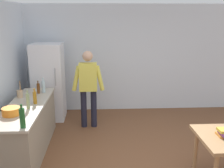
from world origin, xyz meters
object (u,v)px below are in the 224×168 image
(bottle_beer_brown, at_px, (38,88))
(bottle_water_clear, at_px, (43,86))
(cooking_pot, at_px, (11,111))
(utensil_jar, at_px, (20,93))
(refrigerator, at_px, (49,82))
(bottle_vinegar_tall, at_px, (28,101))
(person, at_px, (88,84))
(bottle_oil_amber, at_px, (35,97))
(bottle_wine_green, at_px, (22,118))

(bottle_beer_brown, distance_m, bottle_water_clear, 0.11)
(bottle_water_clear, bearing_deg, bottle_beer_brown, -143.71)
(cooking_pot, distance_m, utensil_jar, 0.93)
(refrigerator, relative_size, bottle_water_clear, 6.00)
(refrigerator, height_order, utensil_jar, refrigerator)
(refrigerator, bearing_deg, bottle_vinegar_tall, -90.11)
(cooking_pot, distance_m, bottle_vinegar_tall, 0.35)
(person, relative_size, cooking_pot, 4.25)
(bottle_vinegar_tall, bearing_deg, bottle_oil_amber, 77.10)
(bottle_oil_amber, bearing_deg, refrigerator, 91.90)
(person, xyz_separation_m, utensil_jar, (-1.28, -0.61, 0.00))
(utensil_jar, distance_m, bottle_vinegar_tall, 0.72)
(cooking_pot, xyz_separation_m, bottle_vinegar_tall, (0.19, 0.28, 0.08))
(bottle_beer_brown, relative_size, bottle_wine_green, 0.76)
(bottle_vinegar_tall, bearing_deg, cooking_pot, -124.27)
(person, relative_size, bottle_wine_green, 5.00)
(person, bearing_deg, utensil_jar, -154.42)
(bottle_beer_brown, relative_size, bottle_vinegar_tall, 0.81)
(utensil_jar, bearing_deg, bottle_wine_green, -72.43)
(refrigerator, relative_size, bottle_wine_green, 5.29)
(bottle_beer_brown, height_order, bottle_wine_green, bottle_wine_green)
(bottle_water_clear, bearing_deg, person, 18.41)
(bottle_wine_green, bearing_deg, utensil_jar, 107.57)
(refrigerator, height_order, bottle_wine_green, refrigerator)
(person, bearing_deg, refrigerator, 149.77)
(cooking_pot, height_order, bottle_beer_brown, bottle_beer_brown)
(refrigerator, bearing_deg, cooking_pot, -95.35)
(bottle_oil_amber, bearing_deg, cooking_pot, -115.29)
(bottle_vinegar_tall, xyz_separation_m, bottle_oil_amber, (0.06, 0.24, -0.02))
(person, height_order, bottle_vinegar_tall, person)
(bottle_beer_brown, distance_m, bottle_vinegar_tall, 0.89)
(cooking_pot, height_order, bottle_water_clear, bottle_water_clear)
(utensil_jar, xyz_separation_m, bottle_wine_green, (0.45, -1.41, 0.07))
(bottle_water_clear, xyz_separation_m, bottle_oil_amber, (-0.01, -0.71, -0.01))
(refrigerator, height_order, bottle_beer_brown, refrigerator)
(utensil_jar, bearing_deg, refrigerator, 74.34)
(refrigerator, relative_size, bottle_beer_brown, 6.92)
(cooking_pot, bearing_deg, bottle_vinegar_tall, 55.73)
(bottle_water_clear, height_order, bottle_wine_green, bottle_wine_green)
(bottle_vinegar_tall, bearing_deg, utensil_jar, 116.83)
(bottle_beer_brown, height_order, bottle_vinegar_tall, bottle_vinegar_tall)
(bottle_beer_brown, height_order, bottle_oil_amber, bottle_oil_amber)
(utensil_jar, distance_m, bottle_wine_green, 1.48)
(utensil_jar, distance_m, bottle_water_clear, 0.50)
(person, height_order, bottle_beer_brown, person)
(bottle_beer_brown, bearing_deg, person, 20.27)
(bottle_beer_brown, bearing_deg, cooking_pot, -98.00)
(person, relative_size, bottle_oil_amber, 6.07)
(cooking_pot, distance_m, bottle_oil_amber, 0.58)
(bottle_vinegar_tall, height_order, bottle_water_clear, bottle_vinegar_tall)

